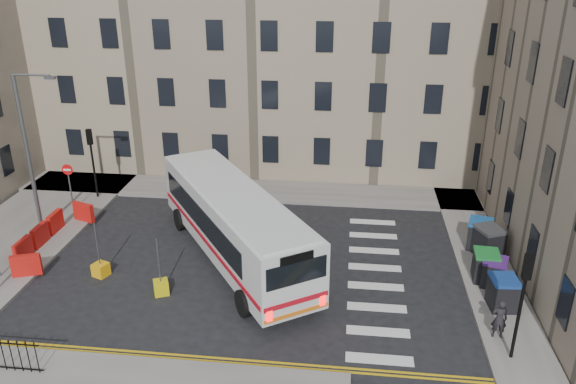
% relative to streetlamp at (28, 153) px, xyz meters
% --- Properties ---
extents(ground, '(120.00, 120.00, 0.00)m').
position_rel_streetlamp_xyz_m(ground, '(13.00, -2.00, -4.34)').
color(ground, black).
rests_on(ground, ground).
extents(pavement_north, '(36.00, 3.20, 0.15)m').
position_rel_streetlamp_xyz_m(pavement_north, '(7.00, 6.60, -4.26)').
color(pavement_north, slate).
rests_on(pavement_north, ground).
extents(pavement_east, '(2.40, 26.00, 0.15)m').
position_rel_streetlamp_xyz_m(pavement_east, '(22.00, 2.00, -4.26)').
color(pavement_east, slate).
rests_on(pavement_east, ground).
extents(pavement_west, '(6.00, 22.00, 0.15)m').
position_rel_streetlamp_xyz_m(pavement_west, '(-1.00, -1.00, -4.26)').
color(pavement_west, slate).
rests_on(pavement_west, ground).
extents(terrace_north, '(38.30, 10.80, 17.20)m').
position_rel_streetlamp_xyz_m(terrace_north, '(6.00, 13.50, 4.28)').
color(terrace_north, gray).
rests_on(terrace_north, ground).
extents(traffic_light_east, '(0.28, 0.22, 4.10)m').
position_rel_streetlamp_xyz_m(traffic_light_east, '(21.60, -7.50, -1.47)').
color(traffic_light_east, black).
rests_on(traffic_light_east, pavement_east).
extents(traffic_light_nw, '(0.28, 0.22, 4.10)m').
position_rel_streetlamp_xyz_m(traffic_light_nw, '(1.00, 4.50, -1.47)').
color(traffic_light_nw, black).
rests_on(traffic_light_nw, pavement_west).
extents(streetlamp, '(0.50, 0.22, 8.14)m').
position_rel_streetlamp_xyz_m(streetlamp, '(0.00, 0.00, 0.00)').
color(streetlamp, '#595B5E').
rests_on(streetlamp, pavement_west).
extents(no_entry_north, '(0.60, 0.08, 3.00)m').
position_rel_streetlamp_xyz_m(no_entry_north, '(0.50, 2.50, -2.26)').
color(no_entry_north, '#595B5E').
rests_on(no_entry_north, pavement_west).
extents(roadworks_barriers, '(1.66, 6.26, 1.00)m').
position_rel_streetlamp_xyz_m(roadworks_barriers, '(1.16, -1.50, -3.69)').
color(roadworks_barriers, red).
rests_on(roadworks_barriers, pavement_west).
extents(bus, '(9.22, 11.90, 3.39)m').
position_rel_streetlamp_xyz_m(bus, '(10.45, -1.50, -2.38)').
color(bus, silver).
rests_on(bus, ground).
extents(wheelie_bin_a, '(1.13, 1.27, 1.32)m').
position_rel_streetlamp_xyz_m(wheelie_bin_a, '(21.94, -4.37, -3.52)').
color(wheelie_bin_a, black).
rests_on(wheelie_bin_a, pavement_east).
extents(wheelie_bin_b, '(1.27, 1.36, 1.23)m').
position_rel_streetlamp_xyz_m(wheelie_bin_b, '(21.96, -2.72, -3.57)').
color(wheelie_bin_b, black).
rests_on(wheelie_bin_b, pavement_east).
extents(wheelie_bin_c, '(1.12, 1.27, 1.31)m').
position_rel_streetlamp_xyz_m(wheelie_bin_c, '(21.68, -2.29, -3.52)').
color(wheelie_bin_c, black).
rests_on(wheelie_bin_c, pavement_east).
extents(wheelie_bin_d, '(1.55, 1.64, 1.43)m').
position_rel_streetlamp_xyz_m(wheelie_bin_d, '(22.25, -0.07, -3.47)').
color(wheelie_bin_d, black).
rests_on(wheelie_bin_d, pavement_east).
extents(wheelie_bin_e, '(1.39, 1.51, 1.39)m').
position_rel_streetlamp_xyz_m(wheelie_bin_e, '(22.01, 0.71, -3.49)').
color(wheelie_bin_e, black).
rests_on(wheelie_bin_e, pavement_east).
extents(pedestrian, '(0.59, 0.41, 1.56)m').
position_rel_streetlamp_xyz_m(pedestrian, '(21.34, -6.38, -3.40)').
color(pedestrian, black).
rests_on(pedestrian, pavement_east).
extents(bollard_yellow, '(0.78, 0.78, 0.60)m').
position_rel_streetlamp_xyz_m(bollard_yellow, '(4.82, -3.71, -4.04)').
color(bollard_yellow, '#EDA30D').
rests_on(bollard_yellow, ground).
extents(bollard_chevron, '(0.79, 0.79, 0.60)m').
position_rel_streetlamp_xyz_m(bollard_chevron, '(7.97, -4.81, -4.04)').
color(bollard_chevron, '#CABA0B').
rests_on(bollard_chevron, ground).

